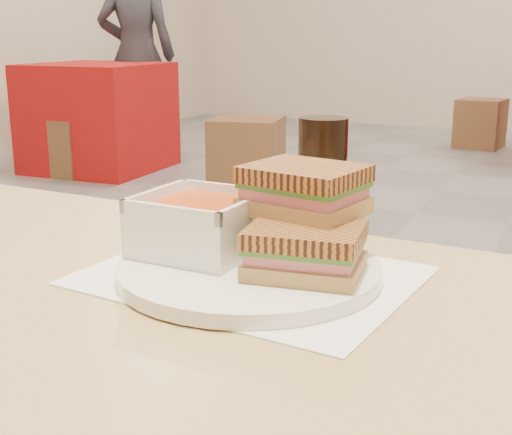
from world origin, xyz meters
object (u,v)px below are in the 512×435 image
at_px(cola_glass, 322,170).
at_px(bg_chair_0l, 68,146).
at_px(bg_chair_0r, 247,156).
at_px(patron_a, 137,55).
at_px(soup_bowl, 200,227).
at_px(plate, 249,270).
at_px(panini_lower, 305,250).
at_px(main_table, 155,412).
at_px(bg_table_0, 99,117).
at_px(bg_chair_2l, 480,123).

distance_m(cola_glass, bg_chair_0l, 4.33).
height_order(bg_chair_0r, patron_a, patron_a).
distance_m(soup_bowl, cola_glass, 0.26).
bearing_deg(cola_glass, bg_chair_0l, 135.05).
bearing_deg(plate, cola_glass, 92.50).
xyz_separation_m(bg_chair_0l, patron_a, (0.14, 0.72, 0.62)).
relative_size(soup_bowl, patron_a, 0.08).
bearing_deg(panini_lower, plate, 175.10).
distance_m(panini_lower, cola_glass, 0.28).
bearing_deg(soup_bowl, main_table, -81.46).
bearing_deg(plate, bg_chair_0r, 115.97).
bearing_deg(bg_table_0, soup_bowl, -50.79).
height_order(cola_glass, patron_a, patron_a).
xyz_separation_m(cola_glass, bg_chair_0l, (-3.04, 3.03, -0.62)).
relative_size(bg_table_0, bg_chair_2l, 2.17).
distance_m(cola_glass, patron_a, 4.74).
xyz_separation_m(soup_bowl, panini_lower, (0.14, -0.02, -0.00)).
distance_m(main_table, cola_glass, 0.43).
bearing_deg(plate, main_table, -111.73).
relative_size(soup_bowl, cola_glass, 0.90).
distance_m(main_table, bg_chair_2l, 5.99).
distance_m(panini_lower, patron_a, 5.00).
distance_m(bg_table_0, bg_chair_2l, 3.33).
height_order(bg_table_0, bg_chair_0r, bg_table_0).
xyz_separation_m(cola_glass, bg_table_0, (-2.95, 3.30, -0.43)).
bearing_deg(main_table, plate, 68.27).
distance_m(bg_chair_0r, patron_a, 1.58).
distance_m(main_table, bg_table_0, 4.71).
bearing_deg(bg_chair_2l, bg_table_0, -137.13).
bearing_deg(panini_lower, cola_glass, 106.43).
xyz_separation_m(bg_table_0, bg_chair_0r, (1.35, -0.24, -0.15)).
xyz_separation_m(main_table, cola_glass, (0.04, 0.39, 0.19)).
relative_size(main_table, bg_chair_0l, 3.00).
xyz_separation_m(main_table, bg_table_0, (-2.91, 3.69, -0.24)).
bearing_deg(patron_a, bg_chair_0r, -28.14).
xyz_separation_m(cola_glass, patron_a, (-2.90, 3.75, 0.00)).
relative_size(main_table, soup_bowl, 9.14).
height_order(bg_chair_2l, patron_a, patron_a).
bearing_deg(soup_bowl, cola_glass, 76.84).
distance_m(soup_bowl, bg_chair_2l, 5.86).
relative_size(cola_glass, bg_chair_0r, 0.30).
bearing_deg(plate, bg_chair_0l, 132.76).
bearing_deg(bg_chair_0r, patron_a, 151.86).
bearing_deg(bg_chair_2l, bg_chair_0r, -113.60).
height_order(soup_bowl, bg_chair_2l, soup_bowl).
height_order(plate, bg_chair_0l, plate).
distance_m(cola_glass, bg_table_0, 4.45).
height_order(bg_chair_0l, patron_a, patron_a).
bearing_deg(main_table, panini_lower, 45.02).
bearing_deg(main_table, bg_chair_2l, 94.56).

